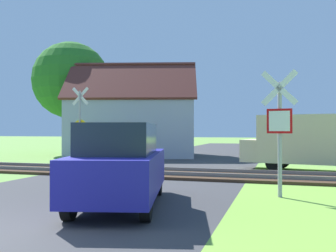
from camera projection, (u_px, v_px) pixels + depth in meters
road_asphalt at (29, 214)px, 7.27m from camera, size 7.34×80.00×0.01m
rail_track at (147, 173)px, 13.79m from camera, size 60.00×2.60×0.22m
stop_sign_near at (280, 125)px, 9.09m from camera, size 0.87×0.18×3.10m
crossing_sign_far at (80, 121)px, 17.88m from camera, size 0.88×0.13×3.70m
house at (133, 125)px, 23.84m from camera, size 9.10×7.52×5.95m
tree_left at (71, 80)px, 26.25m from camera, size 5.34×5.34×7.81m
mail_truck at (310, 140)px, 14.84m from camera, size 5.16×2.72×2.24m
parked_car at (120, 165)px, 8.04m from camera, size 2.54×4.27×1.78m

